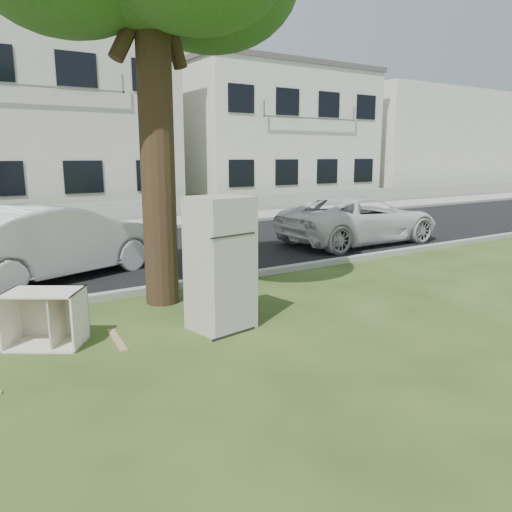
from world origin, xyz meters
TOP-DOWN VIEW (x-y plane):
  - ground at (0.00, 0.00)m, footprint 120.00×120.00m
  - road at (0.00, 6.00)m, footprint 120.00×7.00m
  - kerb_near at (0.00, 2.45)m, footprint 120.00×0.18m
  - kerb_far at (0.00, 9.55)m, footprint 120.00×0.18m
  - sidewalk at (0.00, 11.00)m, footprint 120.00×2.80m
  - low_wall at (0.00, 12.60)m, footprint 120.00×0.15m
  - townhouse_center at (0.00, 17.50)m, footprint 11.22×8.16m
  - townhouse_right at (12.00, 17.50)m, footprint 10.20×8.16m
  - filler_right at (26.00, 18.00)m, footprint 16.00×9.00m
  - fridge at (-0.20, 0.16)m, footprint 0.87×0.83m
  - cabinet at (-2.40, 0.81)m, footprint 1.09×0.99m
  - plank_c at (-1.60, 0.47)m, footprint 0.19×0.87m
  - car_center at (-1.47, 4.54)m, footprint 4.69×2.92m
  - car_right at (6.39, 4.15)m, footprint 4.71×2.19m

SIDE VIEW (x-z plane):
  - ground at x=0.00m, z-range 0.00..0.00m
  - kerb_near at x=0.00m, z-range -0.06..0.06m
  - kerb_far at x=0.00m, z-range -0.06..0.06m
  - road at x=0.00m, z-range 0.00..0.01m
  - sidewalk at x=0.00m, z-range 0.00..0.01m
  - plank_c at x=-1.60m, z-range 0.00..0.02m
  - low_wall at x=0.00m, z-range 0.00..0.70m
  - cabinet at x=-2.40m, z-range 0.00..0.72m
  - car_right at x=6.39m, z-range 0.00..1.31m
  - car_center at x=-1.47m, z-range 0.00..1.46m
  - fridge at x=-0.20m, z-range 0.00..1.86m
  - filler_right at x=26.00m, z-range 0.00..6.40m
  - townhouse_right at x=12.00m, z-range 0.00..6.84m
  - townhouse_center at x=0.00m, z-range 0.00..7.44m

